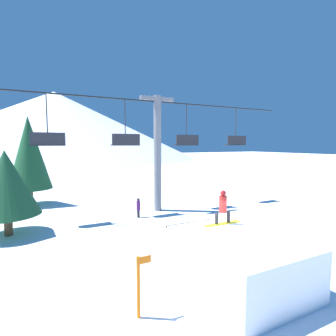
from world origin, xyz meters
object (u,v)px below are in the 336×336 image
Objects in this scene: snowboarder at (223,208)px; pine_tree_near at (6,183)px; distant_skier at (138,207)px; snow_ramp at (238,260)px; trail_marker at (139,285)px.

pine_tree_near is (-7.51, 7.39, 0.44)m from snowboarder.
pine_tree_near reaches higher than snowboarder.
snowboarder is 0.37× the size of pine_tree_near.
pine_tree_near reaches higher than distant_skier.
distant_skier is (-0.59, 7.49, -1.54)m from snowboarder.
snowboarder is 7.66m from distant_skier.
distant_skier is (-0.20, 8.78, -0.13)m from snow_ramp.
pine_tree_near reaches higher than snow_ramp.
snow_ramp is 3.45m from trail_marker.
snow_ramp is at bearing 2.27° from trail_marker.
snowboarder is (0.39, 1.29, 1.41)m from snow_ramp.
trail_marker is at bearing -159.61° from snowboarder.
distant_skier is at bearing 94.47° from snowboarder.
snow_ramp is 2.62× the size of snowboarder.
snowboarder is 1.28× the size of distant_skier.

